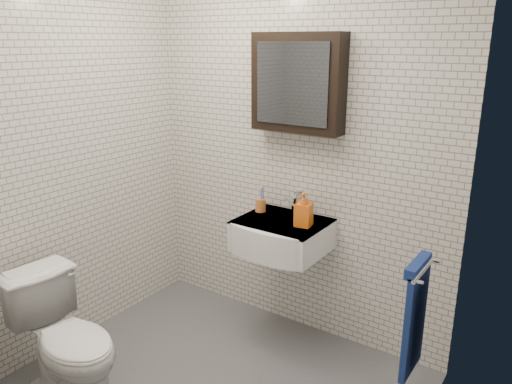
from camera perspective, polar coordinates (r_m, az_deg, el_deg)
room_shell at (r=2.45m, az=-7.29°, el=5.37°), size 2.22×2.02×2.51m
washbasin at (r=3.19m, az=2.64°, el=-5.05°), size 0.55×0.50×0.20m
faucet at (r=3.29m, az=4.48°, el=-1.38°), size 0.06×0.20×0.15m
mirror_cabinet at (r=3.13m, az=4.78°, el=12.30°), size 0.60×0.15×0.60m
towel_rail at (r=2.53m, az=17.75°, el=-13.00°), size 0.09×0.30×0.58m
toothbrush_cup at (r=3.34m, az=0.52°, el=-1.43°), size 0.09×0.09×0.19m
soap_bottle at (r=3.07m, az=5.48°, el=-1.96°), size 0.11×0.12×0.22m
toilet at (r=3.05m, az=-20.65°, el=-15.64°), size 0.75×0.48×0.72m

